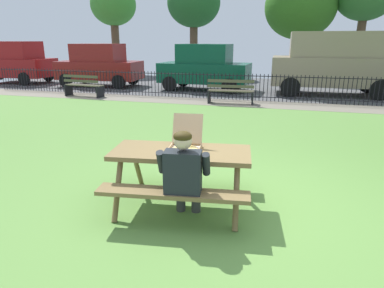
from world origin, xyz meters
The scene contains 16 objects.
ground centered at (0.00, 2.22, -0.01)m, with size 28.00×12.44×0.02m, color #639343.
cobblestone_walkway centered at (0.00, 7.74, 0.00)m, with size 28.00×1.40×0.01m, color gray.
street_asphalt centered at (0.00, 12.30, -0.01)m, with size 28.00×7.72×0.01m, color #515154.
picnic_table_foreground centered at (-0.69, -0.17, 0.60)m, with size 1.98×1.70×0.79m.
pizza_box_open centered at (-0.64, -0.09, 0.85)m, with size 0.45×0.53×0.43m.
adult_at_table centered at (-0.50, -0.65, 0.66)m, with size 0.63×0.63×1.19m.
iron_fence_streetside centered at (0.00, 8.44, 0.50)m, with size 23.63×0.03×0.97m.
park_bench_left centered at (-7.12, 7.60, 0.42)m, with size 1.63×0.61×0.85m.
park_bench_center centered at (-1.28, 7.60, 0.42)m, with size 1.62×0.56×0.85m.
parked_car_far_left centered at (-13.37, 10.64, 1.10)m, with size 4.64×2.04×2.08m.
parked_car_left centered at (-8.13, 10.64, 1.01)m, with size 3.98×2.00×1.98m.
parked_car_center centered at (-2.95, 10.64, 1.01)m, with size 3.99×2.01×1.98m.
parked_car_right centered at (2.31, 10.64, 1.31)m, with size 4.74×2.15×2.46m.
far_tree_left centered at (-10.40, 16.78, 4.20)m, with size 2.86×2.86×5.58m.
far_tree_midleft centered at (-5.11, 16.78, 4.21)m, with size 3.16×3.16×5.70m.
far_tree_center centered at (1.00, 16.78, 3.90)m, with size 3.89×3.89×5.66m.
Camera 1 is at (0.57, -4.17, 2.15)m, focal length 31.71 mm.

